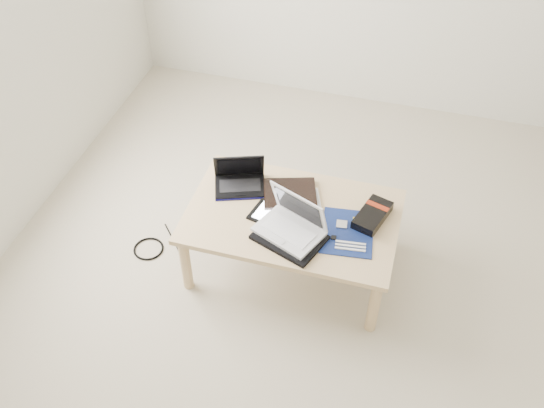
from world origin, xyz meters
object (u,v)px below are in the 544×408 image
(white_laptop, at_px, (292,223))
(coffee_table, at_px, (292,221))
(gpu_box, at_px, (372,216))
(netbook, at_px, (240,180))

(white_laptop, bearing_deg, coffee_table, 103.00)
(coffee_table, xyz_separation_m, white_laptop, (0.03, -0.12, 0.11))
(coffee_table, distance_m, gpu_box, 0.42)
(netbook, height_order, white_laptop, white_laptop)
(gpu_box, bearing_deg, white_laptop, -151.72)
(netbook, bearing_deg, coffee_table, -22.69)
(coffee_table, height_order, white_laptop, white_laptop)
(coffee_table, distance_m, netbook, 0.37)
(netbook, xyz_separation_m, white_laptop, (0.36, -0.26, 0.03))
(white_laptop, height_order, gpu_box, white_laptop)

